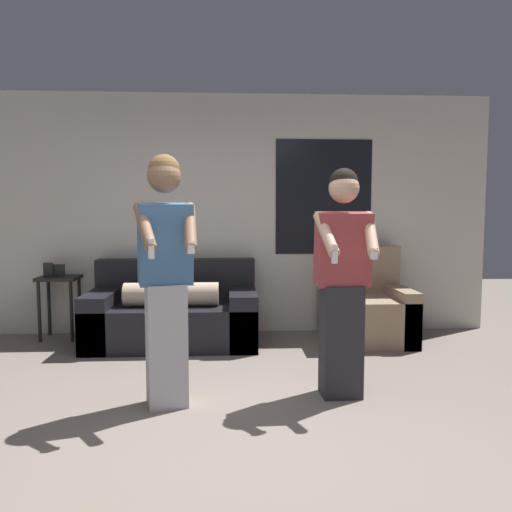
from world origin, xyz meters
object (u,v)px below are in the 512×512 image
Objects in this scene: armchair at (365,310)px; couch at (174,314)px; person_right at (342,281)px; person_left at (166,276)px; side_table at (59,289)px.

couch is at bearing -179.38° from armchair.
armchair is at bearing 69.07° from person_right.
armchair reaches higher than couch.
person_left reaches higher than couch.
couch is 0.98× the size of person_left.
side_table is 0.47× the size of person_left.
person_left is 1.29m from person_right.
couch reaches higher than side_table.
person_left is at bearing -85.21° from couch.
armchair is at bearing 0.62° from couch.
side_table is (-3.31, 0.24, 0.23)m from armchair.
couch is 2.05m from armchair.
armchair is 1.83m from person_right.
couch is 2.07× the size of side_table.
side_table is at bearing 168.49° from couch.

